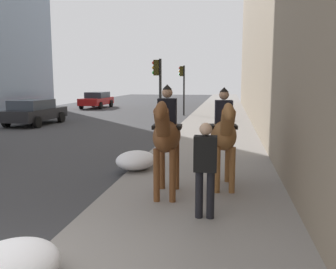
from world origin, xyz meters
TOP-DOWN VIEW (x-y plane):
  - mounted_horse_near at (3.79, -1.38)m, footprint 2.15×0.64m
  - mounted_horse_far at (4.58, -2.54)m, footprint 2.15×0.72m
  - pedestrian_greeting at (2.66, -2.26)m, footprint 0.27×0.40m
  - car_near_lane at (15.85, 8.24)m, footprint 4.38×2.19m
  - car_far_lane at (28.88, 9.26)m, footprint 4.60×2.05m
  - traffic_light_near_curb at (13.16, 0.56)m, footprint 0.20×0.44m
  - traffic_light_far_curb at (22.85, 0.63)m, footprint 0.20×0.44m
  - snow_pile_far at (6.05, -0.15)m, footprint 1.40×1.07m

SIDE VIEW (x-z plane):
  - snow_pile_far at x=6.05m, z-range 0.12..0.60m
  - car_far_lane at x=28.88m, z-range 0.04..1.48m
  - car_near_lane at x=15.85m, z-range 0.04..1.48m
  - pedestrian_greeting at x=2.66m, z-range 0.25..1.95m
  - mounted_horse_far at x=4.58m, z-range 0.24..2.50m
  - mounted_horse_near at x=3.79m, z-range 0.26..2.60m
  - traffic_light_near_curb at x=13.16m, z-range 0.61..4.10m
  - traffic_light_far_curb at x=22.85m, z-range 0.62..4.16m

